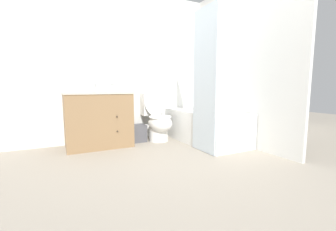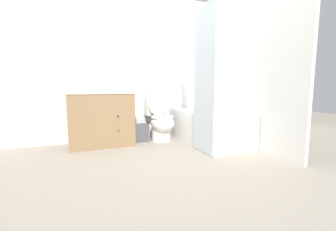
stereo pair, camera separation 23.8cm
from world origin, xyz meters
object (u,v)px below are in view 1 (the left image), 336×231
Objects in this scene: toilet at (158,120)px; wastebasket at (137,133)px; soap_dispenser at (123,87)px; bathtub at (204,126)px; tissue_box at (110,89)px; hand_towel_folded at (76,89)px; bath_towel_folded at (216,110)px; vanity_cabinet at (98,119)px; sink_faucet at (95,89)px.

wastebasket is (-0.34, 0.07, -0.21)m from toilet.
soap_dispenser is at bearing 175.08° from toilet.
bathtub is 12.01× the size of tissue_box.
toilet is 1.38m from hand_towel_folded.
tissue_box is 0.82× the size of soap_dispenser.
bath_towel_folded is (0.53, -0.86, 0.21)m from toilet.
vanity_cabinet is at bearing 163.94° from bathtub.
toilet reaches higher than bath_towel_folded.
bathtub is 5.93× the size of hand_towel_folded.
vanity_cabinet is 3.48× the size of bath_towel_folded.
tissue_box is 0.49× the size of hand_towel_folded.
tissue_box is at bearing 139.97° from bath_towel_folded.
sink_faucet is 0.92× the size of soap_dispenser.
bath_towel_folded is at bearing -22.19° from hand_towel_folded.
sink_faucet is at bearing 158.29° from bathtub.
tissue_box reaches higher than toilet.
bathtub is 1.66m from tissue_box.
vanity_cabinet reaches higher than bath_towel_folded.
tissue_box reaches higher than wastebasket.
vanity_cabinet is 7.62× the size of tissue_box.
hand_towel_folded is at bearing 157.81° from bath_towel_folded.
tissue_box is at bearing 156.29° from bathtub.
hand_towel_folded is (-0.53, -0.33, -0.00)m from tissue_box.
vanity_cabinet is 0.96m from toilet.
wastebasket is at bearing -15.21° from sink_faucet.
bathtub is 5.48× the size of bath_towel_folded.
hand_towel_folded is (-0.31, -0.18, 0.45)m from vanity_cabinet.
bath_towel_folded is (1.09, -0.91, -0.33)m from soap_dispenser.
hand_towel_folded is at bearing -149.81° from vanity_cabinet.
hand_towel_folded is at bearing 171.60° from bathtub.
bathtub is at bearing 72.96° from bath_towel_folded.
toilet is 0.79m from bathtub.
sink_faucet is at bearing 166.25° from toilet.
sink_faucet reaches higher than bathtub.
wastebasket is at bearing -19.16° from tissue_box.
sink_faucet is 0.51× the size of bath_towel_folded.
sink_faucet is at bearing 164.79° from wastebasket.
bathtub is at bearing -20.56° from soap_dispenser.
vanity_cabinet is at bearing 30.19° from hand_towel_folded.
tissue_box is (0.22, 0.15, 0.45)m from vanity_cabinet.
sink_faucet is 0.56× the size of hand_towel_folded.
soap_dispenser is at bearing -1.03° from vanity_cabinet.
soap_dispenser is (-0.22, -0.02, 0.76)m from wastebasket.
sink_faucet is 0.48m from hand_towel_folded.
wastebasket is at bearing 133.14° from bath_towel_folded.
sink_faucet is at bearing 49.10° from hand_towel_folded.
tissue_box is 0.46× the size of bath_towel_folded.
wastebasket is (0.62, 0.01, -0.28)m from vanity_cabinet.
toilet is at bearing 148.27° from bathtub.
sink_faucet is 0.17× the size of toilet.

